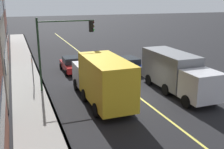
# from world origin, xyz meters

# --- Properties ---
(ground) EXTENTS (200.00, 200.00, 0.00)m
(ground) POSITION_xyz_m (0.00, 0.00, 0.00)
(ground) COLOR black
(sidewalk_slab) EXTENTS (80.00, 2.64, 0.15)m
(sidewalk_slab) POSITION_xyz_m (0.00, 7.61, 0.07)
(sidewalk_slab) COLOR gray
(sidewalk_slab) RESTS_ON ground
(curb_edge) EXTENTS (80.00, 0.16, 0.15)m
(curb_edge) POSITION_xyz_m (0.00, 6.37, 0.07)
(curb_edge) COLOR slate
(curb_edge) RESTS_ON ground
(lane_stripe_center) EXTENTS (80.00, 0.16, 0.01)m
(lane_stripe_center) POSITION_xyz_m (0.00, 0.00, 0.01)
(lane_stripe_center) COLOR #D8CC4C
(lane_stripe_center) RESTS_ON ground
(car_navy) EXTENTS (4.71, 1.90, 1.39)m
(car_navy) POSITION_xyz_m (6.86, -2.35, 0.72)
(car_navy) COLOR navy
(car_navy) RESTS_ON ground
(car_red) EXTENTS (4.28, 2.11, 1.49)m
(car_red) POSITION_xyz_m (8.63, 3.05, 0.75)
(car_red) COLOR red
(car_red) RESTS_ON ground
(truck_gray) EXTENTS (7.77, 2.46, 3.04)m
(truck_gray) POSITION_xyz_m (-0.26, -3.20, 1.63)
(truck_gray) COLOR silver
(truck_gray) RESTS_ON ground
(truck_yellow) EXTENTS (8.04, 2.53, 3.33)m
(truck_yellow) POSITION_xyz_m (-0.34, 2.89, 1.74)
(truck_yellow) COLOR silver
(truck_yellow) RESTS_ON ground
(traffic_light_mast) EXTENTS (0.28, 4.48, 5.78)m
(traffic_light_mast) POSITION_xyz_m (3.31, 4.99, 3.98)
(traffic_light_mast) COLOR #1E3823
(traffic_light_mast) RESTS_ON ground
(street_sign_post) EXTENTS (0.60, 0.08, 2.86)m
(street_sign_post) POSITION_xyz_m (4.57, 7.19, 1.69)
(street_sign_post) COLOR slate
(street_sign_post) RESTS_ON ground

